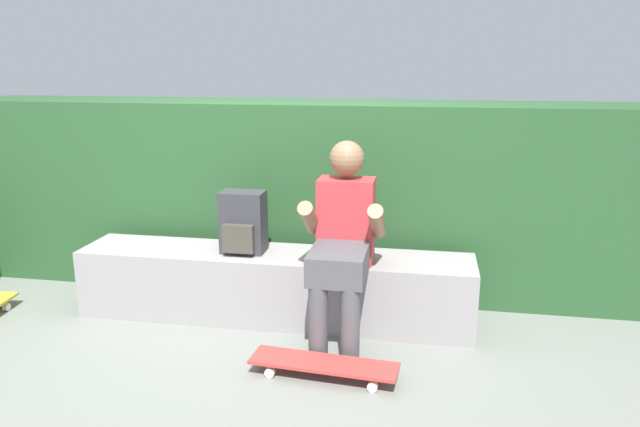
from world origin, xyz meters
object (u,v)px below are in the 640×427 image
Objects in this scene: bench_main at (274,285)px; person_skater at (343,237)px; skateboard_near_person at (324,364)px; backpack_on_bench at (243,223)px.

person_skater reaches higher than bench_main.
person_skater is 0.76m from skateboard_near_person.
bench_main is 0.86m from skateboard_near_person.
person_skater is 2.99× the size of backpack_on_bench.
backpack_on_bench is (-0.65, 0.70, 0.57)m from skateboard_near_person.
backpack_on_bench reaches higher than bench_main.
bench_main is 2.15× the size of person_skater.
backpack_on_bench is at bearing -177.28° from bench_main.
person_skater is at bearing 86.95° from skateboard_near_person.
bench_main is at bearing 2.72° from backpack_on_bench.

